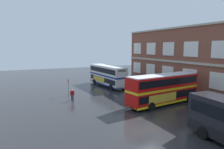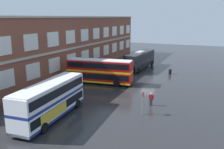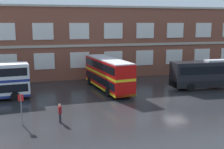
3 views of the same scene
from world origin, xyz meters
TOP-DOWN VIEW (x-y plane):
  - ground_plane at (0.00, 2.00)m, footprint 120.00×120.00m
  - brick_terminal_building at (1.59, 17.98)m, footprint 57.75×8.19m
  - double_decker_near at (-21.62, 5.14)m, footprint 11.17×3.51m
  - double_decker_middle at (-6.38, 6.65)m, footprint 3.97×11.24m
  - touring_coach at (7.69, 3.88)m, footprint 12.14×3.50m
  - waiting_passenger at (-13.40, -4.03)m, footprint 0.27×0.64m
  - bus_stand_flag at (-16.58, -3.85)m, footprint 0.44×0.10m
  - station_litter_bin at (5.07, -3.11)m, footprint 0.60×0.60m

SIDE VIEW (x-z plane):
  - ground_plane at x=0.00m, z-range 0.00..0.00m
  - station_litter_bin at x=5.07m, z-range 0.01..1.04m
  - waiting_passenger at x=-13.40m, z-range 0.08..1.78m
  - bus_stand_flag at x=-16.58m, z-range 0.29..2.99m
  - touring_coach at x=7.69m, z-range 0.01..3.81m
  - double_decker_near at x=-21.62m, z-range 0.11..4.18m
  - double_decker_middle at x=-6.38m, z-range 0.11..4.18m
  - brick_terminal_building at x=1.59m, z-range -0.15..11.02m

